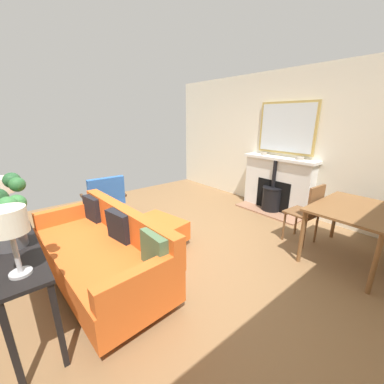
# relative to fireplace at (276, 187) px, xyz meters

# --- Properties ---
(ground_plane) EXTENTS (5.48, 5.74, 0.01)m
(ground_plane) POSITION_rel_fireplace_xyz_m (2.52, -0.19, -0.48)
(ground_plane) COLOR olive
(wall_left) EXTENTS (0.12, 5.74, 2.63)m
(wall_left) POSITION_rel_fireplace_xyz_m (-0.22, -0.19, 0.83)
(wall_left) COLOR silver
(wall_left) RESTS_ON ground
(fireplace) EXTENTS (0.59, 1.43, 1.06)m
(fireplace) POSITION_rel_fireplace_xyz_m (0.00, 0.00, 0.00)
(fireplace) COLOR #93664C
(fireplace) RESTS_ON ground
(mirror_over_mantel) EXTENTS (0.04, 1.12, 0.94)m
(mirror_over_mantel) POSITION_rel_fireplace_xyz_m (-0.13, 0.00, 1.12)
(mirror_over_mantel) COLOR tan
(mantel_bowl_near) EXTENTS (0.12, 0.12, 0.04)m
(mantel_bowl_near) POSITION_rel_fireplace_xyz_m (-0.04, -0.38, 0.61)
(mantel_bowl_near) COLOR #9E9384
(mantel_bowl_near) RESTS_ON fireplace
(mantel_bowl_far) EXTENTS (0.15, 0.15, 0.05)m
(mantel_bowl_far) POSITION_rel_fireplace_xyz_m (-0.04, 0.37, 0.61)
(mantel_bowl_far) COLOR #9E9384
(mantel_bowl_far) RESTS_ON fireplace
(sofa) EXTENTS (0.97, 2.03, 0.79)m
(sofa) POSITION_rel_fireplace_xyz_m (3.41, -0.04, -0.13)
(sofa) COLOR #B2B2B7
(sofa) RESTS_ON ground
(ottoman) EXTENTS (0.66, 0.83, 0.37)m
(ottoman) POSITION_rel_fireplace_xyz_m (2.51, -0.32, -0.25)
(ottoman) COLOR #B2B2B7
(ottoman) RESTS_ON ground
(armchair_accent) EXTENTS (0.72, 0.63, 0.83)m
(armchair_accent) POSITION_rel_fireplace_xyz_m (2.79, -1.64, -0.03)
(armchair_accent) COLOR #4C3321
(armchair_accent) RESTS_ON ground
(console_table) EXTENTS (0.33, 1.71, 0.77)m
(console_table) POSITION_rel_fireplace_xyz_m (4.17, -0.03, 0.19)
(console_table) COLOR black
(console_table) RESTS_ON ground
(table_lamp_near_end) EXTENTS (0.24, 0.24, 0.43)m
(table_lamp_near_end) POSITION_rel_fireplace_xyz_m (4.17, -0.68, 0.62)
(table_lamp_near_end) COLOR #B2B2B7
(table_lamp_near_end) RESTS_ON console_table
(table_lamp_far_end) EXTENTS (0.22, 0.22, 0.48)m
(table_lamp_far_end) POSITION_rel_fireplace_xyz_m (4.17, 0.61, 0.66)
(table_lamp_far_end) COLOR #B2B2B7
(table_lamp_far_end) RESTS_ON console_table
(potted_plant) EXTENTS (0.39, 0.53, 0.60)m
(potted_plant) POSITION_rel_fireplace_xyz_m (4.18, 0.11, 0.60)
(potted_plant) COLOR #4C4C51
(potted_plant) RESTS_ON console_table
(book_stack) EXTENTS (0.29, 0.21, 0.06)m
(book_stack) POSITION_rel_fireplace_xyz_m (4.17, -0.27, 0.32)
(book_stack) COLOR olive
(book_stack) RESTS_ON console_table
(dining_table) EXTENTS (1.13, 0.87, 0.73)m
(dining_table) POSITION_rel_fireplace_xyz_m (0.85, 1.61, 0.17)
(dining_table) COLOR brown
(dining_table) RESTS_ON ground
(dining_chair_near_fireplace) EXTENTS (0.43, 0.43, 0.90)m
(dining_chair_near_fireplace) POSITION_rel_fireplace_xyz_m (0.86, 1.04, 0.06)
(dining_chair_near_fireplace) COLOR brown
(dining_chair_near_fireplace) RESTS_ON ground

